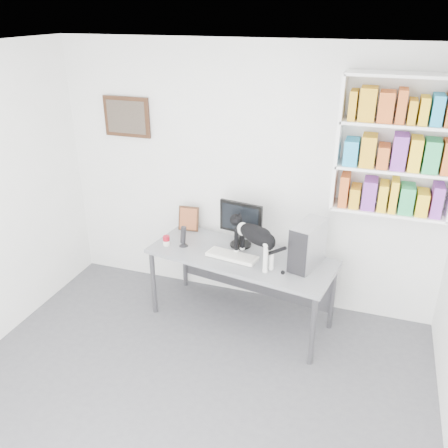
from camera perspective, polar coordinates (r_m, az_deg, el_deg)
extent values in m
cube|color=#57585C|center=(4.02, -6.42, -22.74)|extent=(4.00, 4.00, 0.01)
cube|color=white|center=(2.74, -9.22, 18.90)|extent=(4.00, 4.00, 0.01)
cube|color=white|center=(4.87, 2.63, 5.46)|extent=(4.00, 0.01, 2.70)
cube|color=white|center=(4.41, 20.13, 8.72)|extent=(1.03, 0.28, 1.24)
cube|color=#452916|center=(5.19, -11.62, 12.52)|extent=(0.52, 0.04, 0.42)
cube|color=gray|center=(4.81, 2.00, -7.71)|extent=(1.90, 0.99, 0.75)
cube|color=black|center=(4.70, 2.06, 0.01)|extent=(0.48, 0.28, 0.48)
cube|color=white|center=(4.56, 0.98, -3.86)|extent=(0.51, 0.26, 0.04)
cube|color=#B2B3B7|center=(4.41, 10.04, -2.46)|extent=(0.30, 0.47, 0.43)
cylinder|color=black|center=(4.76, -4.91, -1.45)|extent=(0.12, 0.12, 0.22)
cube|color=#452916|center=(5.08, -4.28, 0.70)|extent=(0.23, 0.10, 0.27)
cylinder|color=#A40E1E|center=(4.81, -6.95, -2.00)|extent=(0.09, 0.09, 0.10)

